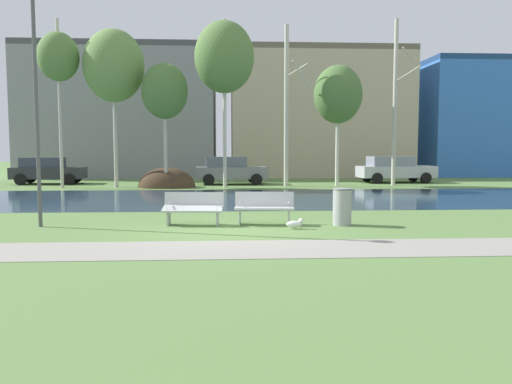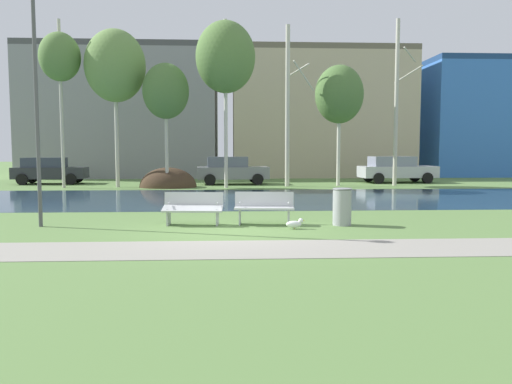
# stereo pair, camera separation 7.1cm
# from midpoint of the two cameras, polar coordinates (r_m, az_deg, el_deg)

# --- Properties ---
(ground_plane) EXTENTS (120.00, 120.00, 0.00)m
(ground_plane) POSITION_cam_midpoint_polar(r_m,az_deg,el_deg) (22.64, -3.24, -0.31)
(ground_plane) COLOR #5B7F42
(paved_path_strip) EXTENTS (60.00, 1.90, 0.01)m
(paved_path_strip) POSITION_cam_midpoint_polar(r_m,az_deg,el_deg) (10.38, -3.21, -6.44)
(paved_path_strip) COLOR gray
(paved_path_strip) RESTS_ON ground
(river_band) EXTENTS (80.00, 8.76, 0.01)m
(river_band) POSITION_cam_midpoint_polar(r_m,az_deg,el_deg) (20.97, -3.24, -0.71)
(river_band) COLOR #284256
(river_band) RESTS_ON ground
(soil_mound) EXTENTS (3.02, 2.47, 2.11)m
(soil_mound) POSITION_cam_midpoint_polar(r_m,az_deg,el_deg) (27.46, -10.03, 0.53)
(soil_mound) COLOR #423021
(soil_mound) RESTS_ON ground
(bench_left) EXTENTS (1.64, 0.68, 0.87)m
(bench_left) POSITION_cam_midpoint_polar(r_m,az_deg,el_deg) (13.71, -7.20, -1.73)
(bench_left) COLOR #B2B5B7
(bench_left) RESTS_ON ground
(bench_right) EXTENTS (1.64, 0.68, 0.87)m
(bench_right) POSITION_cam_midpoint_polar(r_m,az_deg,el_deg) (13.71, 0.80, -1.69)
(bench_right) COLOR #B2B5B7
(bench_right) RESTS_ON ground
(trash_bin) EXTENTS (0.52, 0.52, 0.99)m
(trash_bin) POSITION_cam_midpoint_polar(r_m,az_deg,el_deg) (13.76, 9.49, -1.56)
(trash_bin) COLOR #999B9E
(trash_bin) RESTS_ON ground
(seagull) EXTENTS (0.48, 0.18, 0.27)m
(seagull) POSITION_cam_midpoint_polar(r_m,az_deg,el_deg) (13.01, 4.25, -3.57)
(seagull) COLOR white
(seagull) RESTS_ON ground
(streetlamp) EXTENTS (0.32, 0.32, 6.29)m
(streetlamp) POSITION_cam_midpoint_polar(r_m,az_deg,el_deg) (14.52, -23.67, 12.62)
(streetlamp) COLOR #4C4C51
(streetlamp) RESTS_ON ground
(birch_far_left) EXTENTS (2.08, 2.08, 8.65)m
(birch_far_left) POSITION_cam_midpoint_polar(r_m,az_deg,el_deg) (28.76, -21.36, 13.86)
(birch_far_left) COLOR #BCB7A8
(birch_far_left) RESTS_ON ground
(birch_left) EXTENTS (3.14, 3.14, 8.25)m
(birch_left) POSITION_cam_midpoint_polar(r_m,az_deg,el_deg) (28.26, -15.73, 13.44)
(birch_left) COLOR #BCB7A8
(birch_left) RESTS_ON ground
(birch_center_left) EXTENTS (2.36, 2.36, 6.39)m
(birch_center_left) POSITION_cam_midpoint_polar(r_m,az_deg,el_deg) (26.82, -10.29, 11.03)
(birch_center_left) COLOR #BCB7A8
(birch_center_left) RESTS_ON ground
(birch_center) EXTENTS (3.07, 3.07, 8.64)m
(birch_center) POSITION_cam_midpoint_polar(r_m,az_deg,el_deg) (27.03, -3.65, 14.83)
(birch_center) COLOR beige
(birch_center) RESTS_ON ground
(birch_center_right) EXTENTS (1.53, 2.55, 8.63)m
(birch_center_right) POSITION_cam_midpoint_polar(r_m,az_deg,el_deg) (27.78, 3.43, 9.74)
(birch_center_right) COLOR beige
(birch_center_right) RESTS_ON ground
(birch_right) EXTENTS (2.64, 2.64, 6.60)m
(birch_right) POSITION_cam_midpoint_polar(r_m,az_deg,el_deg) (28.64, 9.10, 10.73)
(birch_right) COLOR beige
(birch_right) RESTS_ON ground
(birch_far_right) EXTENTS (1.50, 2.38, 9.08)m
(birch_far_right) POSITION_cam_midpoint_polar(r_m,az_deg,el_deg) (29.40, 15.30, 9.75)
(birch_far_right) COLOR #BCB7A8
(birch_far_right) RESTS_ON ground
(parked_van_nearest_dark) EXTENTS (4.11, 2.16, 1.53)m
(parked_van_nearest_dark) POSITION_cam_midpoint_polar(r_m,az_deg,el_deg) (31.91, -22.42, 2.27)
(parked_van_nearest_dark) COLOR #282B30
(parked_van_nearest_dark) RESTS_ON ground
(parked_sedan_second_grey) EXTENTS (4.17, 2.16, 1.58)m
(parked_sedan_second_grey) POSITION_cam_midpoint_polar(r_m,az_deg,el_deg) (29.32, -3.01, 2.48)
(parked_sedan_second_grey) COLOR slate
(parked_sedan_second_grey) RESTS_ON ground
(parked_hatch_third_silver) EXTENTS (4.62, 2.19, 1.59)m
(parked_hatch_third_silver) POSITION_cam_midpoint_polar(r_m,az_deg,el_deg) (31.77, 15.19, 2.51)
(parked_hatch_third_silver) COLOR #B2B5BC
(parked_hatch_third_silver) RESTS_ON ground
(building_grey_warehouse) EXTENTS (13.48, 8.70, 9.28)m
(building_grey_warehouse) POSITION_cam_midpoint_polar(r_m,az_deg,el_deg) (39.85, -14.54, 8.45)
(building_grey_warehouse) COLOR gray
(building_grey_warehouse) RESTS_ON ground
(building_beige_block) EXTENTS (12.87, 6.95, 9.21)m
(building_beige_block) POSITION_cam_midpoint_polar(r_m,az_deg,el_deg) (38.86, 6.85, 8.62)
(building_beige_block) COLOR #BCAD8E
(building_beige_block) RESTS_ON ground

